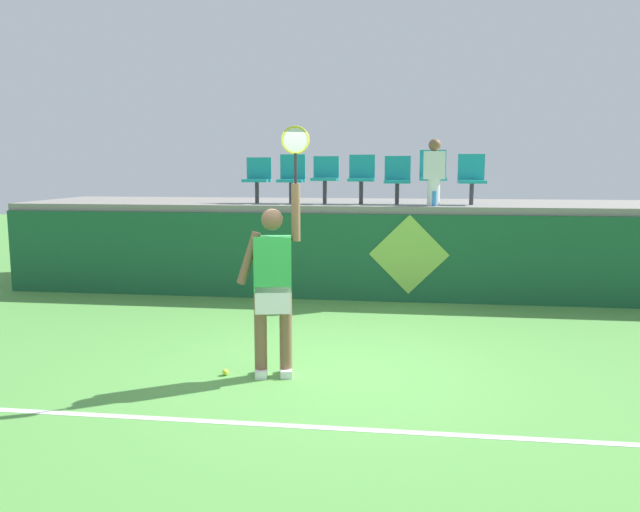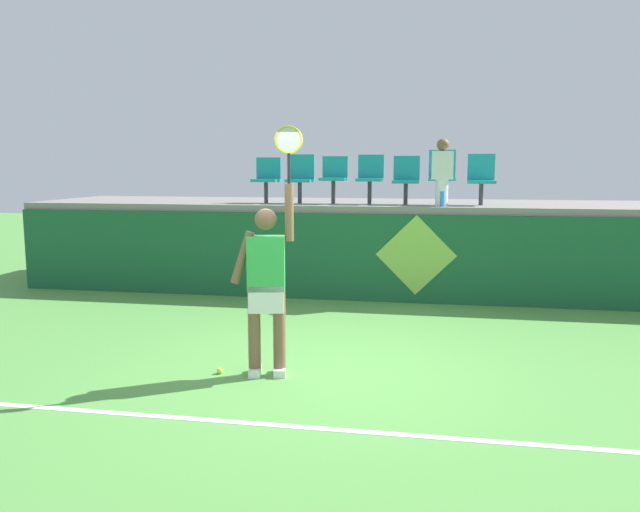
# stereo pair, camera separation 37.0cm
# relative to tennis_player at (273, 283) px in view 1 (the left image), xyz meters

# --- Properties ---
(ground_plane) EXTENTS (40.00, 40.00, 0.00)m
(ground_plane) POSITION_rel_tennis_player_xyz_m (0.57, 0.18, -0.99)
(ground_plane) COLOR #519342
(court_back_wall) EXTENTS (12.07, 0.20, 1.41)m
(court_back_wall) POSITION_rel_tennis_player_xyz_m (0.57, 3.89, -0.28)
(court_back_wall) COLOR #195633
(court_back_wall) RESTS_ON ground_plane
(spectator_platform) EXTENTS (12.07, 2.61, 0.12)m
(spectator_platform) POSITION_rel_tennis_player_xyz_m (0.57, 5.15, 0.48)
(spectator_platform) COLOR gray
(spectator_platform) RESTS_ON court_back_wall
(court_baseline_stripe) EXTENTS (10.87, 0.08, 0.01)m
(court_baseline_stripe) POSITION_rel_tennis_player_xyz_m (0.57, -1.25, -0.98)
(court_baseline_stripe) COLOR white
(court_baseline_stripe) RESTS_ON ground_plane
(tennis_player) EXTENTS (0.74, 0.33, 2.56)m
(tennis_player) POSITION_rel_tennis_player_xyz_m (0.00, 0.00, 0.00)
(tennis_player) COLOR white
(tennis_player) RESTS_ON ground_plane
(tennis_ball) EXTENTS (0.07, 0.07, 0.07)m
(tennis_ball) POSITION_rel_tennis_player_xyz_m (-0.51, -0.06, -0.95)
(tennis_ball) COLOR #D1E533
(tennis_ball) RESTS_ON ground_plane
(water_bottle) EXTENTS (0.07, 0.07, 0.24)m
(water_bottle) POSITION_rel_tennis_player_xyz_m (1.78, 4.05, 0.66)
(water_bottle) COLOR #338CE5
(water_bottle) RESTS_ON spectator_platform
(stadium_chair_0) EXTENTS (0.44, 0.42, 0.79)m
(stadium_chair_0) POSITION_rel_tennis_player_xyz_m (-1.23, 4.58, 0.99)
(stadium_chair_0) COLOR #38383D
(stadium_chair_0) RESTS_ON spectator_platform
(stadium_chair_1) EXTENTS (0.44, 0.42, 0.84)m
(stadium_chair_1) POSITION_rel_tennis_player_xyz_m (-0.63, 4.59, 1.01)
(stadium_chair_1) COLOR #38383D
(stadium_chair_1) RESTS_ON spectator_platform
(stadium_chair_2) EXTENTS (0.44, 0.42, 0.81)m
(stadium_chair_2) POSITION_rel_tennis_player_xyz_m (-0.04, 4.58, 1.01)
(stadium_chair_2) COLOR #38383D
(stadium_chair_2) RESTS_ON spectator_platform
(stadium_chair_3) EXTENTS (0.44, 0.42, 0.83)m
(stadium_chair_3) POSITION_rel_tennis_player_xyz_m (0.58, 4.59, 1.01)
(stadium_chair_3) COLOR #38383D
(stadium_chair_3) RESTS_ON spectator_platform
(stadium_chair_4) EXTENTS (0.44, 0.42, 0.81)m
(stadium_chair_4) POSITION_rel_tennis_player_xyz_m (1.18, 4.59, 0.99)
(stadium_chair_4) COLOR #38383D
(stadium_chair_4) RESTS_ON spectator_platform
(stadium_chair_5) EXTENTS (0.44, 0.42, 0.91)m
(stadium_chair_5) POSITION_rel_tennis_player_xyz_m (1.77, 4.59, 1.05)
(stadium_chair_5) COLOR #38383D
(stadium_chair_5) RESTS_ON spectator_platform
(stadium_chair_6) EXTENTS (0.44, 0.42, 0.84)m
(stadium_chair_6) POSITION_rel_tennis_player_xyz_m (2.41, 4.59, 1.00)
(stadium_chair_6) COLOR #38383D
(stadium_chair_6) RESTS_ON spectator_platform
(spectator_0) EXTENTS (0.34, 0.20, 1.07)m
(spectator_0) POSITION_rel_tennis_player_xyz_m (1.77, 4.16, 1.10)
(spectator_0) COLOR white
(spectator_0) RESTS_ON spectator_platform
(wall_signage_mount) EXTENTS (1.27, 0.01, 1.41)m
(wall_signage_mount) POSITION_rel_tennis_player_xyz_m (1.40, 3.79, -0.98)
(wall_signage_mount) COLOR #195633
(wall_signage_mount) RESTS_ON ground_plane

